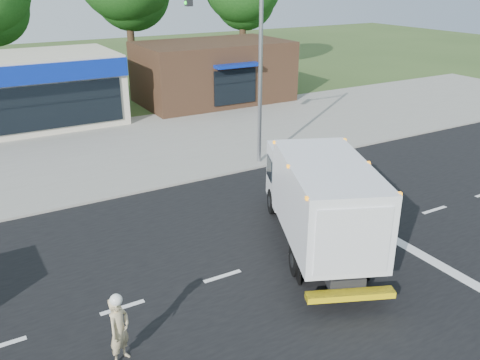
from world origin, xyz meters
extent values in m
plane|color=#385123|center=(0.00, 0.00, 0.00)|extent=(120.00, 120.00, 0.00)
cube|color=black|center=(0.00, 0.00, 0.00)|extent=(60.00, 14.00, 0.02)
cube|color=gray|center=(0.00, 8.20, 0.06)|extent=(60.00, 2.40, 0.12)
cube|color=gray|center=(0.00, 14.00, 0.01)|extent=(60.00, 9.00, 0.02)
cube|color=silver|center=(-9.00, 0.00, 0.02)|extent=(1.20, 0.15, 0.01)
cube|color=silver|center=(-6.00, 0.00, 0.02)|extent=(1.20, 0.15, 0.01)
cube|color=silver|center=(-3.00, 0.00, 0.02)|extent=(1.20, 0.15, 0.01)
cube|color=silver|center=(0.00, 0.00, 0.02)|extent=(1.20, 0.15, 0.01)
cube|color=silver|center=(3.00, 0.00, 0.02)|extent=(1.20, 0.15, 0.01)
cube|color=silver|center=(6.00, 0.00, 0.02)|extent=(1.20, 0.15, 0.01)
cube|color=silver|center=(3.00, -3.00, 0.02)|extent=(0.40, 7.00, 0.01)
cube|color=black|center=(0.11, -0.72, 0.68)|extent=(2.81, 4.83, 0.34)
cube|color=white|center=(1.47, 2.44, 1.50)|extent=(2.68, 2.60, 2.04)
cube|color=black|center=(1.83, 3.28, 1.70)|extent=(1.75, 0.86, 0.87)
cube|color=white|center=(0.11, -0.72, 2.04)|extent=(4.05, 5.37, 2.28)
cube|color=silver|center=(-0.86, -2.97, 1.99)|extent=(1.80, 0.82, 1.84)
cube|color=yellow|center=(-0.93, -3.13, 0.53)|extent=(2.27, 1.23, 0.17)
cube|color=orange|center=(0.11, -0.72, 3.15)|extent=(4.01, 5.21, 0.08)
cylinder|color=black|center=(0.64, 2.85, 0.47)|extent=(0.63, 0.97, 0.93)
cylinder|color=black|center=(2.33, 2.12, 0.47)|extent=(0.63, 0.97, 0.93)
cylinder|color=black|center=(-1.05, -0.96, 0.47)|extent=(0.63, 0.97, 0.93)
cylinder|color=black|center=(0.73, -1.73, 0.47)|extent=(0.63, 0.97, 0.93)
imported|color=tan|center=(-6.61, -1.90, 0.84)|extent=(0.73, 0.69, 1.67)
sphere|color=white|center=(-6.61, -1.90, 1.64)|extent=(0.28, 0.28, 0.28)
cube|color=#382316|center=(7.00, 20.00, 2.00)|extent=(10.00, 6.00, 4.00)
cube|color=navy|center=(7.00, 16.90, 2.90)|extent=(3.00, 1.20, 0.20)
cube|color=black|center=(7.00, 16.95, 1.50)|extent=(3.00, 0.12, 2.20)
cylinder|color=gray|center=(3.00, 7.60, 4.00)|extent=(0.18, 0.18, 8.00)
cylinder|color=#332114|center=(4.00, 28.00, 3.92)|extent=(0.56, 0.56, 7.84)
cylinder|color=#332114|center=(14.00, 28.00, 3.50)|extent=(0.56, 0.56, 7.00)
camera|label=1|loc=(-8.88, -11.23, 8.21)|focal=38.00mm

